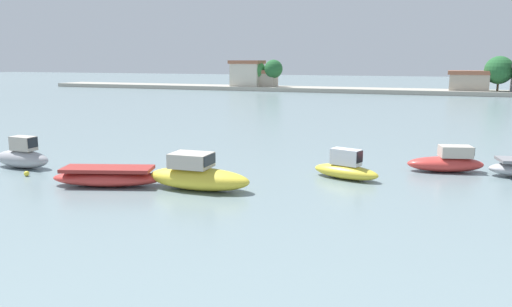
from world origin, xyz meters
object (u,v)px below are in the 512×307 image
at_px(moored_boat_5, 346,169).
at_px(mooring_buoy_2, 27,174).
at_px(moored_boat_6, 447,162).
at_px(moored_boat_2, 22,157).
at_px(moored_boat_4, 197,176).
at_px(moored_boat_3, 108,177).

distance_m(moored_boat_5, mooring_buoy_2, 17.29).
relative_size(moored_boat_5, moored_boat_6, 0.88).
height_order(moored_boat_2, mooring_buoy_2, moored_boat_2).
bearing_deg(moored_boat_4, moored_boat_2, 174.09).
xyz_separation_m(moored_boat_2, moored_boat_5, (18.19, 4.16, -0.12)).
xyz_separation_m(moored_boat_2, moored_boat_6, (23.19, 8.01, -0.11)).
height_order(moored_boat_3, moored_boat_4, moored_boat_4).
bearing_deg(moored_boat_4, mooring_buoy_2, -177.48).
bearing_deg(moored_boat_6, mooring_buoy_2, -172.12).
xyz_separation_m(moored_boat_4, moored_boat_5, (6.28, 4.90, -0.14)).
distance_m(moored_boat_2, moored_boat_5, 18.66).
distance_m(moored_boat_2, moored_boat_3, 7.56).
bearing_deg(moored_boat_4, moored_boat_5, 35.57).
xyz_separation_m(moored_boat_3, moored_boat_5, (10.83, 5.86, 0.10)).
xyz_separation_m(moored_boat_5, mooring_buoy_2, (-16.30, -5.76, -0.41)).
bearing_deg(mooring_buoy_2, moored_boat_4, 4.89).
relative_size(moored_boat_4, mooring_buoy_2, 18.63).
bearing_deg(mooring_buoy_2, moored_boat_5, 19.45).
distance_m(moored_boat_6, mooring_buoy_2, 23.36).
distance_m(moored_boat_5, moored_boat_6, 6.30).
height_order(moored_boat_6, mooring_buoy_2, moored_boat_6).
distance_m(moored_boat_4, moored_boat_5, 7.97).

